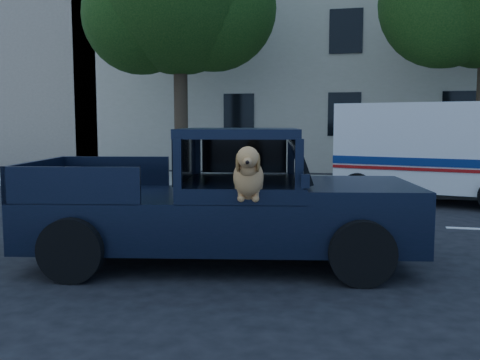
# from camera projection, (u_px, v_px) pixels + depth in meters

# --- Properties ---
(ground) EXTENTS (120.00, 120.00, 0.00)m
(ground) POSITION_uv_depth(u_px,v_px,m) (230.00, 266.00, 7.11)
(ground) COLOR black
(ground) RESTS_ON ground
(far_sidewalk) EXTENTS (60.00, 4.00, 0.15)m
(far_sidewalk) POSITION_uv_depth(u_px,v_px,m) (304.00, 184.00, 16.01)
(far_sidewalk) COLOR gray
(far_sidewalk) RESTS_ON ground
(lane_stripes) EXTENTS (21.60, 0.14, 0.01)m
(lane_stripes) POSITION_uv_depth(u_px,v_px,m) (378.00, 225.00, 9.96)
(lane_stripes) COLOR silver
(lane_stripes) RESTS_ON ground
(street_tree_left) EXTENTS (6.00, 5.20, 8.60)m
(street_tree_left) POSITION_uv_depth(u_px,v_px,m) (181.00, 0.00, 16.69)
(street_tree_left) COLOR #332619
(street_tree_left) RESTS_ON ground
(building_main) EXTENTS (26.00, 6.00, 9.00)m
(building_main) POSITION_uv_depth(u_px,v_px,m) (397.00, 59.00, 21.94)
(building_main) COLOR beige
(building_main) RESTS_ON ground
(building_left) EXTENTS (12.00, 6.00, 8.00)m
(building_left) POSITION_uv_depth(u_px,v_px,m) (13.00, 79.00, 25.99)
(building_left) COLOR tan
(building_left) RESTS_ON ground
(pickup_truck) EXTENTS (5.38, 2.99, 1.83)m
(pickup_truck) POSITION_uv_depth(u_px,v_px,m) (215.00, 218.00, 7.25)
(pickup_truck) COLOR black
(pickup_truck) RESTS_ON ground
(mail_truck) EXTENTS (4.65, 3.09, 2.35)m
(mail_truck) POSITION_uv_depth(u_px,v_px,m) (428.00, 159.00, 12.77)
(mail_truck) COLOR silver
(mail_truck) RESTS_ON ground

